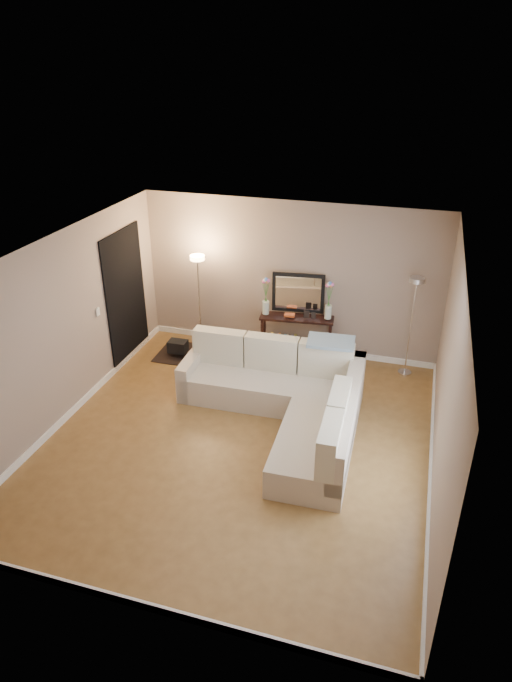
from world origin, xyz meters
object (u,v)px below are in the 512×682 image
(console_table, at_px, (292,334))
(sectional_sofa, at_px, (288,397))
(floor_lamp_lit, at_px, (199,284))
(floor_lamp_unlit, at_px, (413,307))

(console_table, bearing_deg, sectional_sofa, -77.88)
(sectional_sofa, height_order, console_table, sectional_sofa)
(sectional_sofa, distance_m, console_table, 1.83)
(sectional_sofa, distance_m, floor_lamp_lit, 2.72)
(floor_lamp_lit, xyz_separation_m, floor_lamp_unlit, (3.49, 0.10, -0.03))
(floor_lamp_lit, height_order, floor_lamp_unlit, floor_lamp_lit)
(sectional_sofa, bearing_deg, console_table, 102.12)
(sectional_sofa, relative_size, console_table, 2.19)
(sectional_sofa, height_order, floor_lamp_unlit, floor_lamp_unlit)
(floor_lamp_lit, relative_size, floor_lamp_unlit, 1.02)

